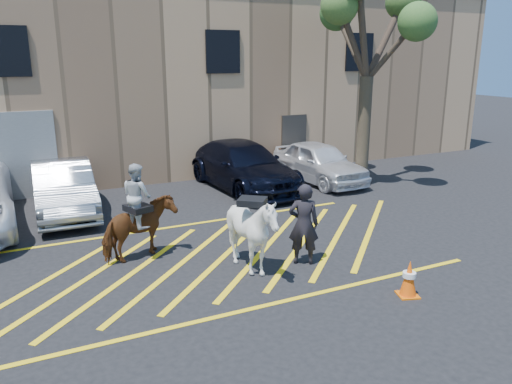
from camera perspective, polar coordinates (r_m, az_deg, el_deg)
name	(u,v)px	position (r m, az deg, el deg)	size (l,w,h in m)	color
ground	(219,252)	(11.88, -4.26, -6.88)	(90.00, 90.00, 0.00)	black
car_silver_sedan	(64,188)	(15.53, -21.14, 0.40)	(1.59, 4.57, 1.51)	#91969E
car_blue_suv	(243,166)	(17.28, -1.50, 3.03)	(2.22, 5.46, 1.58)	black
car_white_suv	(319,162)	(18.31, 7.20, 3.42)	(1.73, 4.30, 1.46)	white
handler	(304,224)	(11.00, 5.46, -3.68)	(0.67, 0.44, 1.83)	black
warehouse	(113,75)	(22.61, -15.99, 12.70)	(32.42, 10.20, 7.30)	tan
hatching_zone	(224,256)	(11.62, -3.71, -7.37)	(12.60, 5.12, 0.01)	yellow
mounted_bay	(139,221)	(11.52, -13.26, -3.25)	(1.84, 1.29, 2.22)	#613017
saddled_white	(252,233)	(10.52, -0.42, -4.67)	(2.11, 2.14, 1.76)	silver
traffic_cone	(409,278)	(10.13, 17.08, -9.41)	(0.48, 0.48, 0.73)	#DF5F09
tree	(370,17)	(17.62, 12.89, 18.94)	(3.99, 4.37, 7.31)	#4D402E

